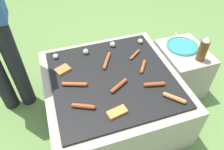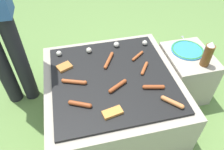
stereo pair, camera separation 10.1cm
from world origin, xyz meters
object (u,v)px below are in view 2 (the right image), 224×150
(sausage_front_center, at_px, (118,86))
(fork_utensil, at_px, (186,42))
(plate_colorful, at_px, (187,50))
(condiment_bottle, at_px, (208,54))

(sausage_front_center, bearing_deg, fork_utensil, 28.50)
(sausage_front_center, distance_m, fork_utensil, 0.81)
(plate_colorful, height_order, condiment_bottle, condiment_bottle)
(sausage_front_center, distance_m, condiment_bottle, 0.72)
(sausage_front_center, bearing_deg, plate_colorful, 22.21)
(plate_colorful, bearing_deg, fork_utensil, 69.95)
(plate_colorful, bearing_deg, condiment_bottle, -77.33)
(plate_colorful, relative_size, fork_utensil, 1.37)
(condiment_bottle, xyz_separation_m, fork_utensil, (-0.00, 0.30, -0.10))
(sausage_front_center, height_order, fork_utensil, sausage_front_center)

